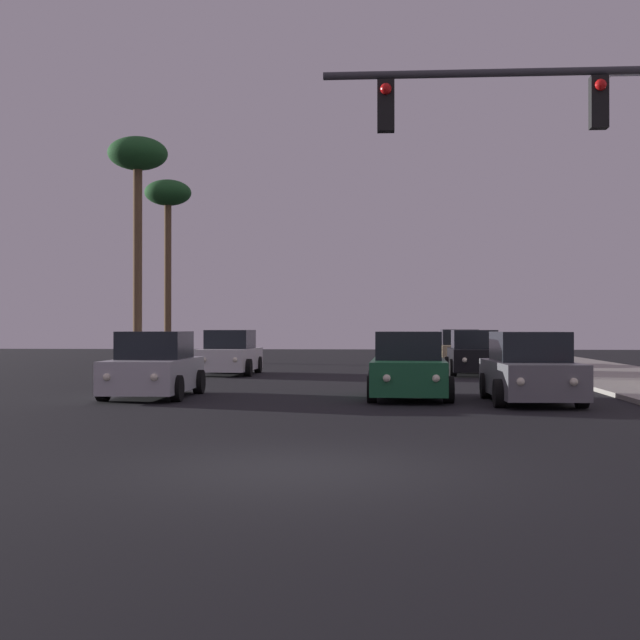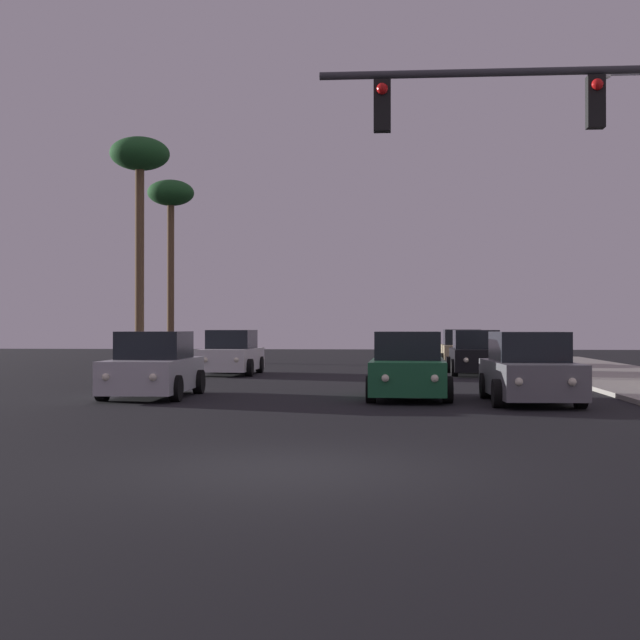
% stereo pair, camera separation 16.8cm
% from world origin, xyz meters
% --- Properties ---
extents(ground_plane, '(120.00, 120.00, 0.00)m').
position_xyz_m(ground_plane, '(0.00, 0.00, 0.00)').
color(ground_plane, black).
extents(car_silver, '(2.04, 4.32, 1.68)m').
position_xyz_m(car_silver, '(-4.71, 11.24, 0.76)').
color(car_silver, '#B7B7BC').
rests_on(car_silver, ground).
extents(car_tan, '(2.04, 4.32, 1.68)m').
position_xyz_m(car_tan, '(4.65, 29.91, 0.76)').
color(car_tan, tan).
rests_on(car_tan, ground).
extents(car_green, '(2.04, 4.33, 1.68)m').
position_xyz_m(car_green, '(1.77, 11.27, 0.76)').
color(car_green, '#195933').
rests_on(car_green, ground).
extents(car_black, '(2.04, 4.33, 1.68)m').
position_xyz_m(car_black, '(4.57, 22.59, 0.76)').
color(car_black, black).
rests_on(car_black, ground).
extents(car_white, '(2.04, 4.34, 1.68)m').
position_xyz_m(car_white, '(-4.63, 22.11, 0.76)').
color(car_white, silver).
rests_on(car_white, ground).
extents(car_grey, '(2.04, 4.34, 1.68)m').
position_xyz_m(car_grey, '(4.61, 10.19, 0.76)').
color(car_grey, slate).
rests_on(car_grey, ground).
extents(traffic_light_mast, '(7.44, 0.36, 6.50)m').
position_xyz_m(traffic_light_mast, '(5.28, 4.46, 4.73)').
color(traffic_light_mast, '#38383D').
rests_on(traffic_light_mast, sidewalk_right).
extents(palm_tree_mid, '(2.40, 2.40, 9.44)m').
position_xyz_m(palm_tree_mid, '(-8.70, 24.00, 8.21)').
color(palm_tree_mid, brown).
rests_on(palm_tree_mid, ground).
extents(palm_tree_far, '(2.40, 2.40, 9.38)m').
position_xyz_m(palm_tree_far, '(-9.90, 34.00, 8.16)').
color(palm_tree_far, brown).
rests_on(palm_tree_far, ground).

